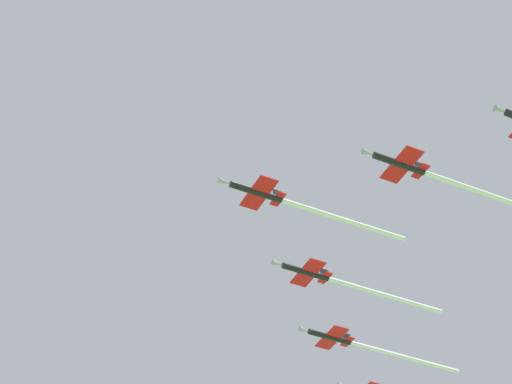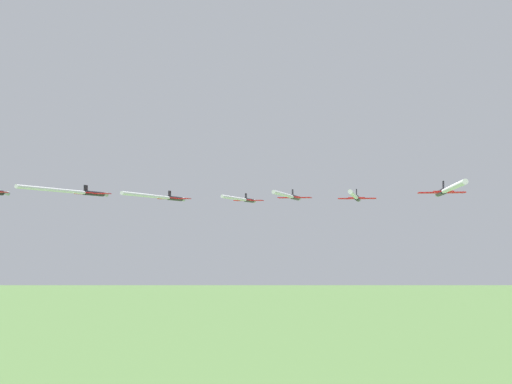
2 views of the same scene
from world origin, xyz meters
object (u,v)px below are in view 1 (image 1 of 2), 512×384
Objects in this scene: jet_lead at (293,204)px; jet_starboard_inner at (340,282)px; jet_starboard_outer at (363,346)px; jet_port_inner at (441,178)px.

jet_starboard_inner is (-11.02, 25.54, -0.01)m from jet_lead.
jet_starboard_outer is at bearing -45.18° from jet_lead.
jet_starboard_inner is 0.97× the size of jet_starboard_outer.
jet_port_inner is (24.34, 14.80, 0.01)m from jet_lead.
jet_starboard_outer is (-23.42, 46.89, -1.00)m from jet_lead.
jet_starboard_outer is at bearing -41.57° from jet_starboard_inner.
jet_port_inner reaches higher than jet_starboard_inner.
jet_starboard_outer is at bearing -15.62° from jet_port_inner.
jet_port_inner reaches higher than jet_lead.
jet_starboard_outer is (-47.76, 32.09, -1.01)m from jet_port_inner.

